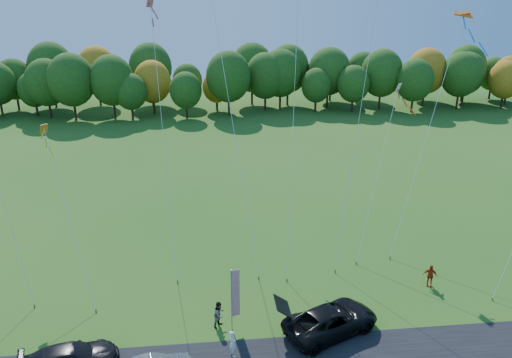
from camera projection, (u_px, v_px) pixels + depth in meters
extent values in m
plane|color=#215516|center=(267.00, 327.00, 29.12)|extent=(160.00, 160.00, 0.00)
imported|color=black|center=(331.00, 320.00, 28.45)|extent=(6.25, 4.71, 1.58)
imported|color=black|center=(70.00, 358.00, 25.58)|extent=(5.21, 3.16, 1.41)
imported|color=white|center=(232.00, 344.00, 26.55)|extent=(0.55, 0.67, 1.57)
imported|color=gray|center=(219.00, 314.00, 28.94)|extent=(0.97, 0.99, 1.61)
imported|color=#B82C11|center=(430.00, 276.00, 32.95)|extent=(0.98, 0.69, 1.55)
cylinder|color=#999999|center=(232.00, 300.00, 28.19)|extent=(0.06, 0.06, 3.98)
cube|color=red|center=(236.00, 293.00, 28.15)|extent=(0.48, 0.19, 2.98)
cube|color=navy|center=(235.00, 276.00, 27.79)|extent=(0.48, 0.18, 0.78)
cylinder|color=#4C3F33|center=(259.00, 278.00, 33.95)|extent=(0.08, 0.08, 0.20)
cylinder|color=#4C3F33|center=(335.00, 271.00, 34.71)|extent=(0.08, 0.08, 0.20)
cylinder|color=#4C3F33|center=(287.00, 280.00, 33.67)|extent=(0.08, 0.08, 0.20)
cylinder|color=#4C3F33|center=(390.00, 257.00, 36.55)|extent=(0.08, 0.08, 0.20)
cube|color=orange|center=(463.00, 15.00, 38.64)|extent=(2.91, 1.02, 1.13)
cylinder|color=#4C3F33|center=(96.00, 311.00, 30.43)|extent=(0.08, 0.08, 0.20)
cube|color=orange|center=(44.00, 129.00, 33.52)|extent=(1.12, 1.12, 1.33)
cylinder|color=#4C3F33|center=(34.00, 306.00, 30.91)|extent=(0.08, 0.08, 0.20)
cylinder|color=#4C3F33|center=(356.00, 263.00, 35.80)|extent=(0.08, 0.08, 0.20)
cube|color=silver|center=(398.00, 88.00, 37.13)|extent=(1.23, 1.23, 1.46)
cylinder|color=#4C3F33|center=(178.00, 282.00, 33.50)|extent=(0.08, 0.08, 0.20)
cube|color=#FD5456|center=(150.00, 2.00, 32.87)|extent=(1.10, 1.10, 1.30)
cylinder|color=#4C3F33|center=(492.00, 299.00, 31.60)|extent=(0.08, 0.08, 0.20)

